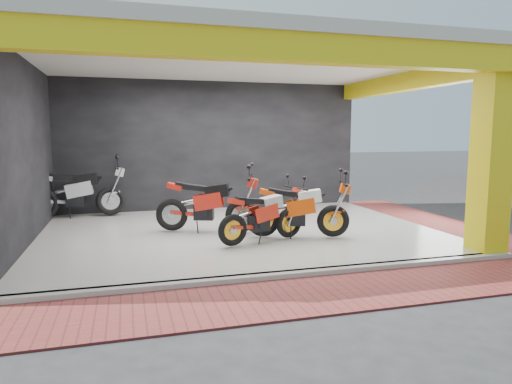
% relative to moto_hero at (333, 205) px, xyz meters
% --- Properties ---
extents(ground, '(80.00, 80.00, 0.00)m').
position_rel_moto_hero_xyz_m(ground, '(-1.57, -0.80, -0.74)').
color(ground, '#2D2D30').
rests_on(ground, ground).
extents(showroom_floor, '(8.00, 6.00, 0.10)m').
position_rel_moto_hero_xyz_m(showroom_floor, '(-1.57, 1.20, -0.69)').
color(showroom_floor, silver).
rests_on(showroom_floor, ground).
extents(showroom_ceiling, '(8.40, 6.40, 0.20)m').
position_rel_moto_hero_xyz_m(showroom_ceiling, '(-1.57, 1.20, 2.86)').
color(showroom_ceiling, beige).
rests_on(showroom_ceiling, corner_column).
extents(back_wall, '(8.20, 0.20, 3.50)m').
position_rel_moto_hero_xyz_m(back_wall, '(-1.57, 4.30, 1.01)').
color(back_wall, black).
rests_on(back_wall, ground).
extents(left_wall, '(0.20, 6.20, 3.50)m').
position_rel_moto_hero_xyz_m(left_wall, '(-5.67, 1.20, 1.01)').
color(left_wall, black).
rests_on(left_wall, ground).
extents(corner_column, '(0.50, 0.50, 3.50)m').
position_rel_moto_hero_xyz_m(corner_column, '(2.18, -1.55, 1.01)').
color(corner_column, yellow).
rests_on(corner_column, ground).
extents(header_beam_front, '(8.40, 0.30, 0.40)m').
position_rel_moto_hero_xyz_m(header_beam_front, '(-1.57, -1.80, 2.56)').
color(header_beam_front, yellow).
rests_on(header_beam_front, corner_column).
extents(header_beam_right, '(0.30, 6.40, 0.40)m').
position_rel_moto_hero_xyz_m(header_beam_right, '(2.43, 1.20, 2.56)').
color(header_beam_right, yellow).
rests_on(header_beam_right, corner_column).
extents(floor_kerb, '(8.00, 0.20, 0.10)m').
position_rel_moto_hero_xyz_m(floor_kerb, '(-1.57, -1.82, -0.69)').
color(floor_kerb, silver).
rests_on(floor_kerb, ground).
extents(paver_front, '(9.00, 1.40, 0.03)m').
position_rel_moto_hero_xyz_m(paver_front, '(-1.57, -2.60, -0.73)').
color(paver_front, maroon).
rests_on(paver_front, ground).
extents(paver_right, '(1.40, 7.00, 0.03)m').
position_rel_moto_hero_xyz_m(paver_right, '(3.23, 1.20, -0.73)').
color(paver_right, maroon).
rests_on(paver_right, ground).
extents(moto_hero, '(2.24, 1.37, 1.29)m').
position_rel_moto_hero_xyz_m(moto_hero, '(0.00, 0.00, 0.00)').
color(moto_hero, '#E24909').
rests_on(moto_hero, showroom_floor).
extents(moto_row_a, '(2.05, 1.23, 1.18)m').
position_rel_moto_hero_xyz_m(moto_row_a, '(-0.84, 0.19, -0.05)').
color(moto_row_a, red).
rests_on(moto_row_a, showroom_floor).
extents(moto_row_b, '(2.38, 1.55, 1.36)m').
position_rel_moto_hero_xyz_m(moto_row_b, '(-1.60, 0.94, 0.04)').
color(moto_row_b, red).
rests_on(moto_row_b, showroom_floor).
extents(moto_row_d, '(2.37, 0.90, 1.44)m').
position_rel_moto_hero_xyz_m(moto_row_d, '(-4.22, 3.70, 0.08)').
color(moto_row_d, '#9C9EA3').
rests_on(moto_row_d, showroom_floor).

